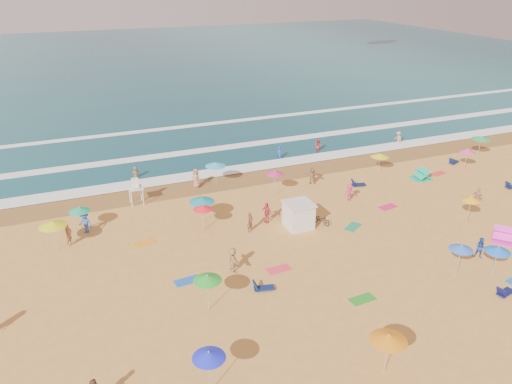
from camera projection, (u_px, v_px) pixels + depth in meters
name	position (u px, v px, depth m)	size (l,w,h in m)	color
ground	(296.00, 237.00, 38.84)	(220.00, 220.00, 0.00)	gold
ocean	(125.00, 64.00, 109.76)	(220.00, 140.00, 0.18)	#0C4756
wet_sand	(239.00, 180.00, 49.39)	(220.00, 220.00, 0.00)	olive
surf_foam	(212.00, 151.00, 56.80)	(200.00, 18.70, 0.05)	white
cabana	(298.00, 216.00, 39.98)	(2.00, 2.00, 2.00)	silver
cabana_roof	(299.00, 204.00, 39.55)	(2.20, 2.20, 0.12)	silver
bicycle	(321.00, 219.00, 40.62)	(0.57, 1.64, 0.86)	black
lifeguard_stand	(136.00, 193.00, 43.87)	(1.20, 1.20, 2.10)	white
beach_umbrellas	(304.00, 210.00, 38.24)	(45.90, 29.66, 0.79)	blue
loungers	(405.00, 247.00, 37.14)	(44.68, 24.19, 0.34)	#0F134F
towels	(328.00, 252.00, 36.69)	(48.26, 18.41, 0.03)	#D3561A
popup_tents	(458.00, 199.00, 43.75)	(4.65, 14.60, 1.20)	#FF38D4
beachgoers	(261.00, 203.00, 42.50)	(44.07, 29.06, 2.14)	#2241A2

